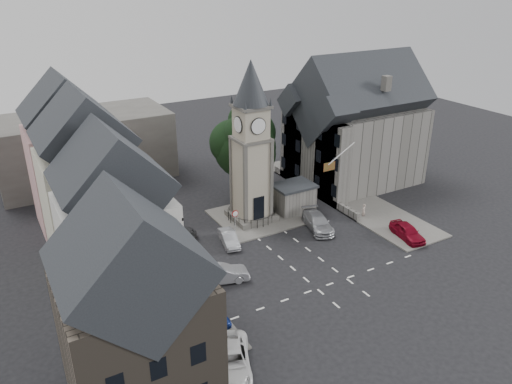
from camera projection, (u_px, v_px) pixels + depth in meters
ground at (294, 254)px, 45.32m from camera, size 120.00×120.00×0.00m
pavement_west at (140, 259)px, 44.37m from camera, size 6.00×30.00×0.14m
pavement_east at (343, 195)px, 57.10m from camera, size 6.00×26.00×0.14m
central_island at (264, 215)px, 52.32m from camera, size 10.00×8.00×0.16m
road_markings at (332, 283)px, 40.95m from camera, size 20.00×8.00×0.01m
clock_tower at (251, 144)px, 48.39m from camera, size 4.86×4.86×16.25m
stone_shelter at (293, 198)px, 52.83m from camera, size 4.30×3.30×3.08m
town_tree at (245, 139)px, 53.74m from camera, size 7.20×7.20×10.80m
warning_sign_post at (235, 218)px, 47.36m from camera, size 0.70×0.19×2.85m
terrace_pink at (72, 162)px, 48.33m from camera, size 8.10×7.60×12.80m
terrace_cream at (91, 191)px, 41.97m from camera, size 8.10×7.60×12.80m
terrace_tudor at (117, 234)px, 35.78m from camera, size 8.10×7.60×12.00m
building_sw_stone at (137, 320)px, 28.29m from camera, size 8.60×7.60×10.40m
backdrop_west at (85, 147)px, 60.49m from camera, size 20.00×10.00×8.00m
east_building at (354, 132)px, 58.61m from camera, size 14.40×11.40×12.60m
east_boundary_wall at (313, 191)px, 57.26m from camera, size 0.40×16.00×0.90m
flagpole at (341, 154)px, 49.31m from camera, size 3.68×0.10×2.74m
car_west_blue at (206, 326)px, 35.07m from camera, size 3.80×1.79×1.26m
car_west_silver at (222, 274)px, 40.89m from camera, size 4.74×2.59×1.48m
car_west_grey at (172, 233)px, 47.46m from camera, size 5.18×4.24×1.31m
car_island_silver at (229, 238)px, 46.65m from camera, size 2.03×3.93×1.23m
car_island_east at (318, 222)px, 49.42m from camera, size 3.37×5.45×1.48m
car_east_red at (407, 232)px, 47.61m from camera, size 2.46×4.50×1.45m
van_sw_white at (231, 360)px, 31.80m from camera, size 4.43×5.92×1.49m
pedestrian at (364, 211)px, 51.77m from camera, size 0.63×0.52×1.49m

